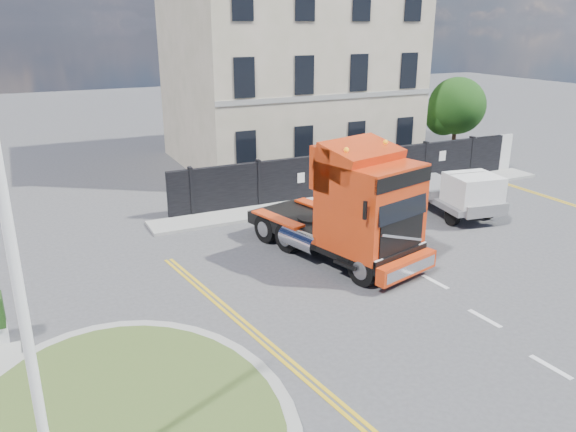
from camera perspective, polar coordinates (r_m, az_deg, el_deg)
ground at (r=16.81m, az=6.01°, el=-8.05°), size 120.00×120.00×0.00m
traffic_island at (r=12.28m, az=-16.34°, el=-19.74°), size 6.80×6.80×0.17m
hoarding_fence at (r=26.93m, az=7.96°, el=4.59°), size 18.80×0.25×2.00m
georgian_building at (r=32.41m, az=-0.09°, el=15.73°), size 12.30×10.30×12.80m
tree at (r=33.71m, az=16.50°, el=10.44°), size 3.20×3.20×4.80m
pavement_far at (r=26.17m, az=7.94°, el=2.03°), size 20.00×1.60×0.12m
truck at (r=18.48m, az=6.80°, el=0.49°), size 4.09×7.09×4.00m
flatbed_pickup at (r=23.95m, az=17.26°, el=2.21°), size 2.57×4.94×1.95m
lamppost_island at (r=8.98m, az=-25.48°, el=-7.97°), size 0.23×0.45×7.34m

